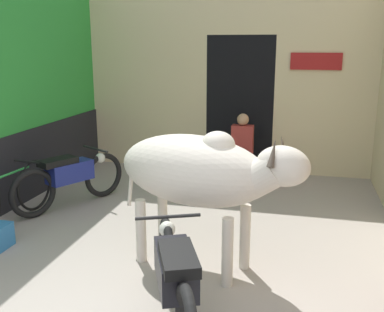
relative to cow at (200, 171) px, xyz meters
name	(u,v)px	position (x,y,z in m)	size (l,w,h in m)	color
wall_back_with_doorway	(233,81)	(-0.30, 4.06, 0.59)	(5.16, 0.93, 3.75)	beige
cow	(200,171)	(0.00, 0.00, 0.00)	(2.09, 1.19, 1.49)	beige
motorcycle_near	(175,278)	(0.05, -1.10, -0.58)	(0.88, 1.80, 0.82)	black
motorcycle_far	(70,177)	(-2.21, 1.33, -0.60)	(0.95, 1.68, 0.79)	black
bicycle	(9,196)	(-2.68, 0.58, -0.67)	(0.44, 1.76, 0.74)	black
shopkeeper_seated	(242,146)	(0.01, 3.15, -0.43)	(0.36, 0.33, 1.16)	#282833
plastic_stool	(267,170)	(0.45, 3.12, -0.82)	(0.37, 0.37, 0.42)	#DB6093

